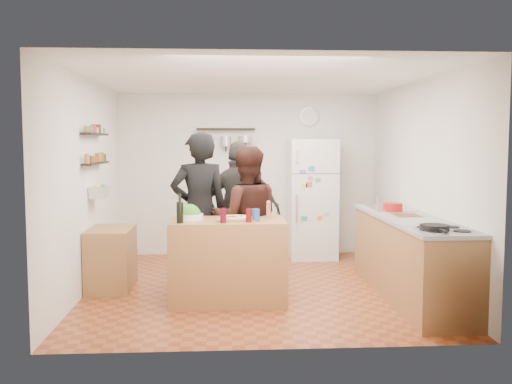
{
  "coord_description": "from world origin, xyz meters",
  "views": [
    {
      "loc": [
        -0.41,
        -6.78,
        1.75
      ],
      "look_at": [
        0.0,
        0.1,
        1.15
      ],
      "focal_mm": 40.0,
      "sensor_mm": 36.0,
      "label": 1
    }
  ],
  "objects": [
    {
      "name": "fridge",
      "position": [
        0.95,
        1.75,
        0.9
      ],
      "size": [
        0.7,
        0.68,
        1.8
      ],
      "primitive_type": "cube",
      "color": "white",
      "rests_on": "floor"
    },
    {
      "name": "wall_clock",
      "position": [
        0.95,
        2.08,
        2.15
      ],
      "size": [
        0.3,
        0.03,
        0.3
      ],
      "primitive_type": "cylinder",
      "rotation": [
        1.57,
        0.0,
        0.0
      ],
      "color": "silver",
      "rests_on": "back_wall"
    },
    {
      "name": "stove_top",
      "position": [
        1.7,
        -1.5,
        0.91
      ],
      "size": [
        0.6,
        0.62,
        0.02
      ],
      "primitive_type": "cube",
      "color": "white",
      "rests_on": "counter_run"
    },
    {
      "name": "room_shell",
      "position": [
        0.0,
        0.39,
        1.25
      ],
      "size": [
        4.2,
        4.2,
        4.2
      ],
      "color": "brown",
      "rests_on": "ground"
    },
    {
      "name": "side_table",
      "position": [
        -1.74,
        0.03,
        0.36
      ],
      "size": [
        0.5,
        0.8,
        0.73
      ],
      "primitive_type": "cube",
      "color": "#A67D45",
      "rests_on": "floor"
    },
    {
      "name": "spice_shelf_upper",
      "position": [
        -1.93,
        0.2,
        1.85
      ],
      "size": [
        0.12,
        1.0,
        0.02
      ],
      "primitive_type": "cube",
      "color": "black",
      "rests_on": "left_wall"
    },
    {
      "name": "wine_glass_near",
      "position": [
        -0.4,
        -0.86,
        0.99
      ],
      "size": [
        0.06,
        0.06,
        0.16
      ],
      "primitive_type": "cylinder",
      "color": "#510613",
      "rests_on": "prep_island"
    },
    {
      "name": "pot_rack",
      "position": [
        -0.35,
        2.0,
        1.95
      ],
      "size": [
        0.9,
        0.04,
        0.04
      ],
      "primitive_type": "cube",
      "color": "black",
      "rests_on": "back_wall"
    },
    {
      "name": "cutting_board",
      "position": [
        1.7,
        -0.43,
        0.91
      ],
      "size": [
        0.3,
        0.4,
        0.02
      ],
      "primitive_type": "cube",
      "color": "brown",
      "rests_on": "counter_run"
    },
    {
      "name": "pizza",
      "position": [
        -0.27,
        -0.64,
        0.94
      ],
      "size": [
        0.34,
        0.34,
        0.02
      ],
      "primitive_type": "cylinder",
      "color": "beige",
      "rests_on": "pizza_board"
    },
    {
      "name": "counter_run",
      "position": [
        1.7,
        -0.55,
        0.45
      ],
      "size": [
        0.63,
        2.63,
        0.9
      ],
      "primitive_type": "cube",
      "color": "#9E7042",
      "rests_on": "floor"
    },
    {
      "name": "pepper_mill",
      "position": [
        0.1,
        -0.57,
        0.99
      ],
      "size": [
        0.05,
        0.05,
        0.16
      ],
      "primitive_type": "cylinder",
      "color": "#AA6847",
      "rests_on": "prep_island"
    },
    {
      "name": "sink",
      "position": [
        1.7,
        0.3,
        0.92
      ],
      "size": [
        0.5,
        0.8,
        0.03
      ],
      "primitive_type": "cube",
      "color": "silver",
      "rests_on": "counter_run"
    },
    {
      "name": "person_left",
      "position": [
        -0.68,
        -0.02,
        0.94
      ],
      "size": [
        0.76,
        0.58,
        1.88
      ],
      "primitive_type": "imported",
      "rotation": [
        0.0,
        0.0,
        3.34
      ],
      "color": "black",
      "rests_on": "floor"
    },
    {
      "name": "wine_bottle",
      "position": [
        -0.85,
        -0.84,
        1.02
      ],
      "size": [
        0.07,
        0.07,
        0.22
      ],
      "primitive_type": "cylinder",
      "color": "black",
      "rests_on": "prep_island"
    },
    {
      "name": "red_bowl",
      "position": [
        1.65,
        -0.04,
        0.97
      ],
      "size": [
        0.24,
        0.24,
        0.1
      ],
      "primitive_type": "cylinder",
      "color": "#A41612",
      "rests_on": "counter_run"
    },
    {
      "name": "salt_canister",
      "position": [
        -0.05,
        -0.74,
        0.98
      ],
      "size": [
        0.08,
        0.08,
        0.13
      ],
      "primitive_type": "cylinder",
      "color": "#1B4C98",
      "rests_on": "prep_island"
    },
    {
      "name": "person_back",
      "position": [
        -0.19,
        0.41,
        0.88
      ],
      "size": [
        1.1,
        0.6,
        1.77
      ],
      "primitive_type": "imported",
      "rotation": [
        0.0,
        0.0,
        2.97
      ],
      "color": "#292725",
      "rests_on": "floor"
    },
    {
      "name": "person_center",
      "position": [
        -0.13,
        -0.15,
        0.85
      ],
      "size": [
        0.83,
        0.65,
        1.71
      ],
      "primitive_type": "imported",
      "rotation": [
        0.0,
        0.0,
        3.14
      ],
      "color": "black",
      "rests_on": "floor"
    },
    {
      "name": "produce_basket",
      "position": [
        -1.9,
        0.2,
        1.15
      ],
      "size": [
        0.18,
        0.35,
        0.14
      ],
      "primitive_type": "cube",
      "color": "silver",
      "rests_on": "left_wall"
    },
    {
      "name": "prep_island",
      "position": [
        -0.35,
        -0.62,
        0.46
      ],
      "size": [
        1.25,
        0.72,
        0.91
      ],
      "primitive_type": "cube",
      "color": "#9D6A39",
      "rests_on": "floor"
    },
    {
      "name": "skillet",
      "position": [
        1.6,
        -1.54,
        0.95
      ],
      "size": [
        0.28,
        0.28,
        0.05
      ],
      "primitive_type": "cylinder",
      "color": "black",
      "rests_on": "stove_top"
    },
    {
      "name": "pizza_board",
      "position": [
        -0.27,
        -0.64,
        0.92
      ],
      "size": [
        0.42,
        0.34,
        0.02
      ],
      "primitive_type": "cube",
      "color": "olive",
      "rests_on": "prep_island"
    },
    {
      "name": "wine_glass_far",
      "position": [
        -0.13,
        -0.82,
        0.98
      ],
      "size": [
        0.06,
        0.06,
        0.15
      ],
      "primitive_type": "cylinder",
      "color": "#63080E",
      "rests_on": "prep_island"
    },
    {
      "name": "spice_shelf_lower",
      "position": [
        -1.93,
        0.2,
        1.5
      ],
      "size": [
        0.12,
        1.0,
        0.02
      ],
      "primitive_type": "cube",
      "color": "black",
      "rests_on": "left_wall"
    },
    {
      "name": "salad_bowl",
      "position": [
        -0.77,
        -0.57,
        0.94
      ],
      "size": [
        0.31,
        0.31,
        0.06
      ],
      "primitive_type": "cylinder",
      "color": "white",
      "rests_on": "prep_island"
    }
  ]
}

